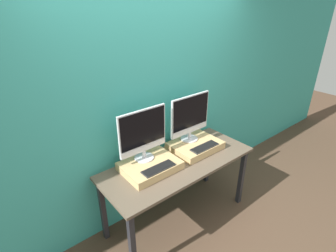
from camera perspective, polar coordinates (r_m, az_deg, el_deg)
The scene contains 9 objects.
ground_plane at distance 3.07m, azimuth 6.53°, elevation -22.64°, with size 12.00×12.00×0.00m, color #4C3828.
wall_back at distance 2.77m, azimuth -3.02°, elevation 4.89°, with size 8.00×0.04×2.60m.
workbench at distance 2.78m, azimuth 2.31°, elevation -9.20°, with size 1.65×0.67×0.78m.
wooden_riser_left at distance 2.60m, azimuth -3.93°, elevation -8.64°, with size 0.54×0.42×0.08m.
monitor_left at distance 2.50m, azimuth -5.46°, elevation -1.60°, with size 0.52×0.20×0.52m.
keyboard_left at distance 2.48m, azimuth -2.04°, elevation -9.18°, with size 0.33×0.11×0.01m.
wooden_riser_right at distance 2.94m, azimuth 5.92°, elevation -4.26°, with size 0.54×0.42×0.08m.
monitor_right at distance 2.86m, azimuth 4.83°, elevation 2.06°, with size 0.52×0.20×0.52m.
keyboard_right at distance 2.83m, azimuth 7.97°, elevation -4.52°, with size 0.33×0.11×0.01m.
Camera 1 is at (-1.52, -1.35, 2.30)m, focal length 28.00 mm.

